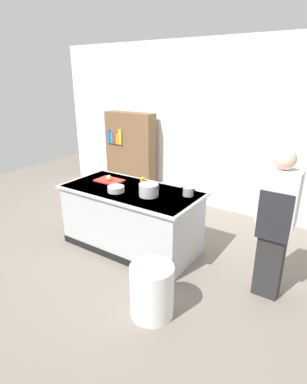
# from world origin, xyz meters

# --- Properties ---
(ground_plane) EXTENTS (10.00, 10.00, 0.00)m
(ground_plane) POSITION_xyz_m (0.00, 0.00, 0.00)
(ground_plane) COLOR slate
(back_wall) EXTENTS (6.40, 0.12, 3.00)m
(back_wall) POSITION_xyz_m (0.00, 2.10, 1.50)
(back_wall) COLOR white
(back_wall) RESTS_ON ground_plane
(counter_island) EXTENTS (1.98, 0.98, 0.90)m
(counter_island) POSITION_xyz_m (0.00, -0.00, 0.47)
(counter_island) COLOR #B7BABF
(counter_island) RESTS_ON ground_plane
(cutting_board) EXTENTS (0.40, 0.28, 0.02)m
(cutting_board) POSITION_xyz_m (-0.49, 0.11, 0.91)
(cutting_board) COLOR red
(cutting_board) RESTS_ON counter_island
(onion) EXTENTS (0.09, 0.09, 0.09)m
(onion) POSITION_xyz_m (-0.46, 0.07, 0.96)
(onion) COLOR tan
(onion) RESTS_ON cutting_board
(stock_pot) EXTENTS (0.32, 0.26, 0.16)m
(stock_pot) POSITION_xyz_m (0.35, -0.06, 0.98)
(stock_pot) COLOR #B7BABF
(stock_pot) RESTS_ON counter_island
(sauce_pan) EXTENTS (0.21, 0.14, 0.11)m
(sauce_pan) POSITION_xyz_m (0.78, 0.23, 0.96)
(sauce_pan) COLOR #99999E
(sauce_pan) RESTS_ON counter_island
(mixing_bowl) EXTENTS (0.23, 0.23, 0.08)m
(mixing_bowl) POSITION_xyz_m (-0.11, -0.19, 0.94)
(mixing_bowl) COLOR #B7BABF
(mixing_bowl) RESTS_ON counter_island
(juice_cup) EXTENTS (0.07, 0.07, 0.10)m
(juice_cup) POSITION_xyz_m (0.01, 0.27, 0.95)
(juice_cup) COLOR yellow
(juice_cup) RESTS_ON counter_island
(trash_bin) EXTENTS (0.46, 0.46, 0.58)m
(trash_bin) POSITION_xyz_m (1.03, -1.00, 0.29)
(trash_bin) COLOR white
(trash_bin) RESTS_ON ground_plane
(person_chef) EXTENTS (0.38, 0.25, 1.72)m
(person_chef) POSITION_xyz_m (1.94, 0.01, 0.91)
(person_chef) COLOR #282828
(person_chef) RESTS_ON ground_plane
(bookshelf) EXTENTS (1.10, 0.31, 1.70)m
(bookshelf) POSITION_xyz_m (-1.39, 1.80, 0.85)
(bookshelf) COLOR brown
(bookshelf) RESTS_ON ground_plane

